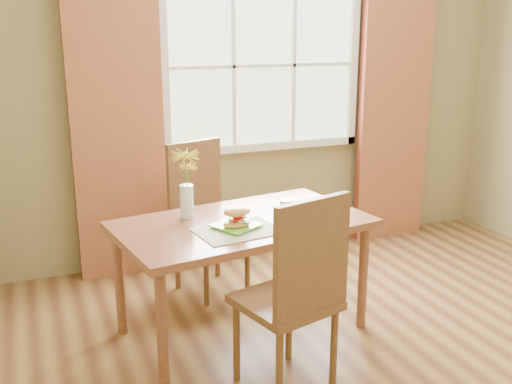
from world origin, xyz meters
The scene contains 12 objects.
room centered at (0.00, 0.00, 1.35)m, with size 4.24×3.84×2.74m.
window centered at (0.00, 1.87, 1.50)m, with size 1.62×0.06×1.32m.
curtain_left centered at (-1.15, 1.78, 1.10)m, with size 0.65×0.08×2.20m, color maroon.
curtain_right centered at (1.15, 1.78, 1.10)m, with size 0.65×0.08×2.20m, color maroon.
dining_table centered at (-0.63, 0.64, 0.63)m, with size 1.56×1.03×0.71m.
chair_near centered at (-0.61, -0.07, 0.58)m, with size 0.54×0.54×1.05m.
chair_far centered at (-0.66, 1.35, 0.57)m, with size 0.55×0.55×1.04m.
placemat centered at (-0.72, 0.48, 0.71)m, with size 0.45×0.33×0.01m, color beige.
plate centered at (-0.71, 0.52, 0.72)m, with size 0.22×0.22×0.01m, color #5FBD2F.
croissant_sandwich centered at (-0.72, 0.49, 0.78)m, with size 0.17×0.12×0.12m.
water_glass centered at (-0.38, 0.57, 0.76)m, with size 0.08×0.08×0.12m.
flower_vase centered at (-0.91, 0.82, 0.95)m, with size 0.17×0.17×0.41m.
Camera 1 is at (-1.77, -2.47, 1.82)m, focal length 42.00 mm.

